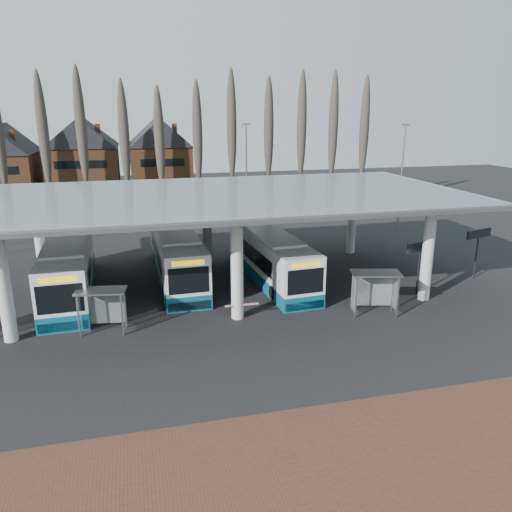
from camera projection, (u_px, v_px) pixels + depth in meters
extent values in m
plane|color=black|center=(247.00, 336.00, 26.38)|extent=(140.00, 140.00, 0.00)
cube|color=#563122|center=(337.00, 502.00, 15.21)|extent=(70.00, 10.00, 0.03)
cylinder|color=beige|center=(4.00, 286.00, 25.05)|extent=(0.70, 0.70, 6.00)
cylinder|color=beige|center=(39.00, 235.00, 35.28)|extent=(0.70, 0.70, 6.00)
cylinder|color=beige|center=(237.00, 268.00, 27.85)|extent=(0.70, 0.70, 6.00)
cylinder|color=beige|center=(207.00, 225.00, 38.08)|extent=(0.70, 0.70, 6.00)
cylinder|color=beige|center=(428.00, 253.00, 30.66)|extent=(0.70, 0.70, 6.00)
cylinder|color=beige|center=(352.00, 217.00, 40.89)|extent=(0.70, 0.70, 6.00)
cube|color=gray|center=(219.00, 195.00, 32.05)|extent=(32.00, 16.00, 0.12)
cube|color=silver|center=(219.00, 194.00, 32.03)|extent=(31.50, 15.50, 0.04)
cone|color=#473D33|center=(2.00, 153.00, 50.80)|extent=(0.36, 0.36, 14.50)
cone|color=#473D33|center=(44.00, 152.00, 51.74)|extent=(0.36, 0.36, 14.50)
ellipsoid|color=#473D33|center=(42.00, 135.00, 51.24)|extent=(1.10, 1.10, 11.02)
cone|color=#473D33|center=(84.00, 151.00, 52.67)|extent=(0.36, 0.36, 14.50)
ellipsoid|color=#473D33|center=(82.00, 134.00, 52.18)|extent=(1.10, 1.10, 11.02)
cone|color=#473D33|center=(123.00, 150.00, 53.61)|extent=(0.36, 0.36, 14.50)
ellipsoid|color=#473D33|center=(122.00, 134.00, 53.12)|extent=(1.10, 1.10, 11.02)
cone|color=#473D33|center=(161.00, 150.00, 54.54)|extent=(0.36, 0.36, 14.50)
ellipsoid|color=#473D33|center=(160.00, 133.00, 54.05)|extent=(1.10, 1.10, 11.02)
cone|color=#473D33|center=(197.00, 149.00, 55.48)|extent=(0.36, 0.36, 14.50)
ellipsoid|color=#473D33|center=(197.00, 133.00, 54.99)|extent=(1.10, 1.10, 11.02)
cone|color=#473D33|center=(232.00, 148.00, 56.41)|extent=(0.36, 0.36, 14.50)
ellipsoid|color=#473D33|center=(232.00, 133.00, 55.92)|extent=(1.10, 1.10, 11.02)
cone|color=#473D33|center=(266.00, 148.00, 57.35)|extent=(0.36, 0.36, 14.50)
ellipsoid|color=#473D33|center=(266.00, 132.00, 56.86)|extent=(1.10, 1.10, 11.02)
cone|color=#473D33|center=(299.00, 147.00, 58.29)|extent=(0.36, 0.36, 14.50)
ellipsoid|color=#473D33|center=(300.00, 132.00, 57.79)|extent=(1.10, 1.10, 11.02)
cone|color=#473D33|center=(331.00, 146.00, 59.22)|extent=(0.36, 0.36, 14.50)
ellipsoid|color=#473D33|center=(332.00, 131.00, 58.73)|extent=(1.10, 1.10, 11.02)
cone|color=#473D33|center=(362.00, 146.00, 60.16)|extent=(0.36, 0.36, 14.50)
ellipsoid|color=#473D33|center=(363.00, 131.00, 59.66)|extent=(1.10, 1.10, 11.02)
cube|color=brown|center=(5.00, 177.00, 61.51)|extent=(8.00, 10.00, 7.00)
cube|color=brown|center=(85.00, 174.00, 63.73)|extent=(8.00, 10.00, 7.00)
pyramid|color=black|center=(80.00, 118.00, 61.75)|extent=(8.30, 10.30, 3.50)
cube|color=brown|center=(161.00, 172.00, 65.95)|extent=(8.00, 10.00, 7.00)
pyramid|color=black|center=(158.00, 117.00, 63.97)|extent=(8.30, 10.30, 3.50)
cylinder|color=slate|center=(246.00, 176.00, 50.54)|extent=(0.16, 0.16, 10.00)
cube|color=slate|center=(246.00, 124.00, 49.10)|extent=(0.80, 0.15, 0.15)
cylinder|color=slate|center=(401.00, 179.00, 48.24)|extent=(0.16, 0.16, 10.00)
cube|color=slate|center=(406.00, 125.00, 46.79)|extent=(0.80, 0.15, 0.15)
cube|color=white|center=(68.00, 265.00, 32.03)|extent=(3.14, 12.82, 2.97)
cube|color=navy|center=(71.00, 286.00, 32.44)|extent=(3.16, 12.84, 0.95)
cube|color=white|center=(66.00, 242.00, 31.60)|extent=(2.69, 7.72, 0.19)
cube|color=black|center=(69.00, 261.00, 32.49)|extent=(3.06, 9.26, 1.17)
cube|color=black|center=(60.00, 299.00, 26.17)|extent=(2.38, 0.14, 1.59)
cube|color=black|center=(74.00, 239.00, 37.85)|extent=(2.30, 0.14, 1.27)
cube|color=#D3A10B|center=(58.00, 280.00, 25.87)|extent=(1.89, 0.12, 0.32)
cube|color=black|center=(63.00, 327.00, 26.63)|extent=(2.57, 0.17, 0.53)
cylinder|color=black|center=(43.00, 311.00, 28.39)|extent=(0.33, 1.03, 1.02)
cylinder|color=black|center=(88.00, 306.00, 29.04)|extent=(0.33, 1.03, 1.02)
cylinder|color=black|center=(56.00, 270.00, 35.53)|extent=(0.33, 1.03, 1.02)
cylinder|color=black|center=(92.00, 267.00, 36.18)|extent=(0.33, 1.03, 1.02)
cube|color=white|center=(176.00, 252.00, 34.86)|extent=(2.97, 12.80, 2.97)
cube|color=navy|center=(177.00, 272.00, 35.26)|extent=(2.99, 12.82, 0.96)
cube|color=white|center=(175.00, 231.00, 34.42)|extent=(2.59, 7.70, 0.19)
cube|color=black|center=(175.00, 249.00, 35.32)|extent=(2.94, 9.23, 1.17)
cube|color=black|center=(189.00, 281.00, 28.96)|extent=(2.38, 0.11, 1.59)
cube|color=black|center=(167.00, 230.00, 40.70)|extent=(2.30, 0.11, 1.27)
cube|color=#D3A10B|center=(188.00, 263.00, 28.66)|extent=(1.90, 0.09, 0.32)
cube|color=black|center=(190.00, 306.00, 29.43)|extent=(2.57, 0.14, 0.53)
cylinder|color=black|center=(165.00, 292.00, 31.21)|extent=(0.32, 1.03, 1.02)
cylinder|color=black|center=(204.00, 289.00, 31.83)|extent=(0.32, 1.03, 1.02)
cylinder|color=black|center=(156.00, 258.00, 38.38)|extent=(0.32, 1.03, 1.02)
cylinder|color=black|center=(187.00, 256.00, 39.00)|extent=(0.32, 1.03, 1.02)
cube|color=white|center=(271.00, 255.00, 34.63)|extent=(3.39, 12.31, 2.84)
cube|color=navy|center=(271.00, 273.00, 35.02)|extent=(3.41, 12.33, 0.91)
cube|color=white|center=(271.00, 234.00, 34.21)|extent=(2.81, 7.44, 0.18)
cube|color=black|center=(268.00, 251.00, 35.06)|extent=(3.20, 8.91, 1.12)
cube|color=black|center=(306.00, 281.00, 29.09)|extent=(2.27, 0.21, 1.52)
cube|color=black|center=(246.00, 233.00, 40.13)|extent=(2.20, 0.21, 1.22)
cube|color=#D3A10B|center=(306.00, 265.00, 28.80)|extent=(1.81, 0.17, 0.30)
cube|color=black|center=(305.00, 306.00, 29.53)|extent=(2.46, 0.24, 0.51)
cylinder|color=black|center=(274.00, 293.00, 31.15)|extent=(0.35, 0.99, 0.97)
cylinder|color=black|center=(308.00, 289.00, 31.84)|extent=(0.35, 0.99, 0.97)
cylinder|color=black|center=(241.00, 260.00, 37.90)|extent=(0.35, 0.99, 0.97)
cylinder|color=black|center=(270.00, 258.00, 38.59)|extent=(0.35, 0.99, 0.97)
cube|color=gray|center=(79.00, 317.00, 25.95)|extent=(0.08, 0.08, 2.32)
cube|color=gray|center=(122.00, 315.00, 26.15)|extent=(0.08, 0.08, 2.32)
cube|color=gray|center=(83.00, 309.00, 26.92)|extent=(0.08, 0.08, 2.32)
cube|color=gray|center=(125.00, 308.00, 27.13)|extent=(0.08, 0.08, 2.32)
cube|color=gray|center=(100.00, 291.00, 26.20)|extent=(2.76, 1.67, 0.09)
cube|color=silver|center=(104.00, 307.00, 27.06)|extent=(2.20, 0.37, 1.85)
cube|color=silver|center=(80.00, 312.00, 26.42)|extent=(0.19, 1.01, 1.85)
cube|color=silver|center=(124.00, 310.00, 26.63)|extent=(0.19, 1.01, 1.85)
cube|color=gray|center=(356.00, 298.00, 28.36)|extent=(0.10, 0.10, 2.47)
cube|color=gray|center=(398.00, 298.00, 28.36)|extent=(0.10, 0.10, 2.47)
cube|color=gray|center=(352.00, 291.00, 29.40)|extent=(0.10, 0.10, 2.47)
cube|color=gray|center=(393.00, 291.00, 29.40)|extent=(0.10, 0.10, 2.47)
cube|color=gray|center=(376.00, 273.00, 28.51)|extent=(3.02, 2.01, 0.10)
cube|color=silver|center=(372.00, 290.00, 29.43)|extent=(2.31, 0.61, 1.97)
cube|color=silver|center=(353.00, 293.00, 28.86)|extent=(0.30, 1.06, 1.97)
cube|color=silver|center=(396.00, 293.00, 28.87)|extent=(0.30, 1.06, 1.97)
cylinder|color=black|center=(419.00, 269.00, 31.96)|extent=(0.11, 0.11, 3.38)
cube|color=black|center=(421.00, 247.00, 31.54)|extent=(2.26, 0.80, 0.58)
cylinder|color=black|center=(476.00, 255.00, 34.92)|extent=(0.11, 0.11, 3.48)
cube|color=black|center=(479.00, 233.00, 34.49)|extent=(2.33, 0.79, 0.60)
cube|color=black|center=(240.00, 308.00, 28.85)|extent=(0.07, 0.07, 0.97)
cube|color=red|center=(242.00, 305.00, 28.34)|extent=(1.95, 0.09, 0.09)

